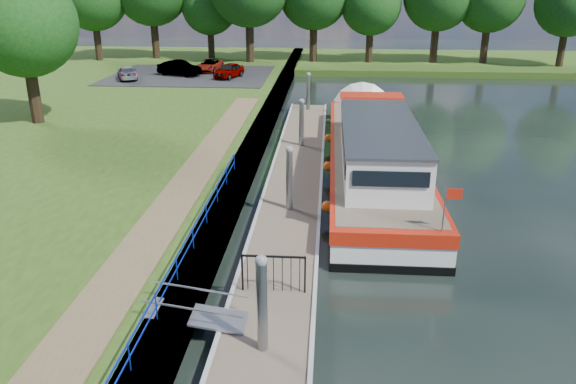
# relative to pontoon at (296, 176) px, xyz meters

# --- Properties ---
(ground) EXTENTS (160.00, 160.00, 0.00)m
(ground) POSITION_rel_pontoon_xyz_m (0.00, -13.00, -0.18)
(ground) COLOR black
(ground) RESTS_ON ground
(bank_edge) EXTENTS (1.10, 90.00, 0.78)m
(bank_edge) POSITION_rel_pontoon_xyz_m (-2.55, 2.00, 0.20)
(bank_edge) COLOR #473D2D
(bank_edge) RESTS_ON ground
(far_bank) EXTENTS (60.00, 18.00, 0.60)m
(far_bank) POSITION_rel_pontoon_xyz_m (12.00, 39.00, 0.12)
(far_bank) COLOR #2A4714
(far_bank) RESTS_ON ground
(footpath) EXTENTS (1.60, 40.00, 0.05)m
(footpath) POSITION_rel_pontoon_xyz_m (-4.40, -5.00, 0.62)
(footpath) COLOR brown
(footpath) RESTS_ON riverbank
(carpark) EXTENTS (14.00, 12.00, 0.06)m
(carpark) POSITION_rel_pontoon_xyz_m (-11.00, 25.00, 0.62)
(carpark) COLOR black
(carpark) RESTS_ON riverbank
(blue_fence) EXTENTS (0.04, 18.04, 0.72)m
(blue_fence) POSITION_rel_pontoon_xyz_m (-2.75, -10.00, 1.13)
(blue_fence) COLOR #0C2DBF
(blue_fence) RESTS_ON riverbank
(pontoon) EXTENTS (2.50, 30.00, 0.56)m
(pontoon) POSITION_rel_pontoon_xyz_m (0.00, 0.00, 0.00)
(pontoon) COLOR brown
(pontoon) RESTS_ON ground
(mooring_piles) EXTENTS (0.30, 27.30, 3.55)m
(mooring_piles) POSITION_rel_pontoon_xyz_m (0.00, 0.00, 1.10)
(mooring_piles) COLOR gray
(mooring_piles) RESTS_ON ground
(gangway) EXTENTS (2.58, 1.00, 0.92)m
(gangway) POSITION_rel_pontoon_xyz_m (-1.85, -12.50, 0.44)
(gangway) COLOR #A5A8AD
(gangway) RESTS_ON ground
(gate_panel) EXTENTS (1.85, 0.05, 1.15)m
(gate_panel) POSITION_rel_pontoon_xyz_m (-0.00, -10.80, 0.97)
(gate_panel) COLOR black
(gate_panel) RESTS_ON ground
(barge) EXTENTS (4.36, 21.15, 4.78)m
(barge) POSITION_rel_pontoon_xyz_m (3.60, 1.58, 0.90)
(barge) COLOR black
(barge) RESTS_ON ground
(bank_tree_a) EXTENTS (6.12, 6.12, 9.72)m
(bank_tree_a) POSITION_rel_pontoon_xyz_m (-15.99, 7.08, 6.84)
(bank_tree_a) COLOR #332316
(bank_tree_a) RESTS_ON riverbank
(car_a) EXTENTS (2.54, 3.91, 1.24)m
(car_a) POSITION_rel_pontoon_xyz_m (-7.28, 23.68, 1.27)
(car_a) COLOR #999999
(car_a) RESTS_ON carpark
(car_b) EXTENTS (4.22, 2.73, 1.31)m
(car_b) POSITION_rel_pontoon_xyz_m (-11.83, 24.49, 1.31)
(car_b) COLOR #999999
(car_b) RESTS_ON carpark
(car_c) EXTENTS (2.89, 4.03, 1.08)m
(car_c) POSITION_rel_pontoon_xyz_m (-15.81, 22.24, 1.19)
(car_c) COLOR #999999
(car_c) RESTS_ON carpark
(car_d) EXTENTS (2.25, 4.07, 1.08)m
(car_d) POSITION_rel_pontoon_xyz_m (-9.72, 27.01, 1.19)
(car_d) COLOR #999999
(car_d) RESTS_ON carpark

